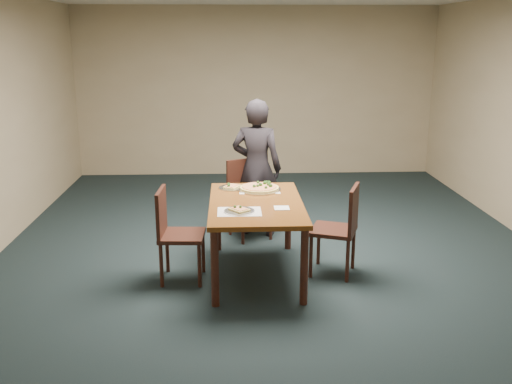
{
  "coord_description": "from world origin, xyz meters",
  "views": [
    {
      "loc": [
        -0.45,
        -5.66,
        2.3
      ],
      "look_at": [
        -0.21,
        -0.36,
        0.85
      ],
      "focal_mm": 40.0,
      "sensor_mm": 36.0,
      "label": 1
    }
  ],
  "objects_px": {
    "chair_left": "(174,229)",
    "pizza_pan": "(260,188)",
    "slice_plate_near": "(239,210)",
    "slice_plate_far": "(232,187)",
    "diner": "(257,168)",
    "chair_right": "(341,225)",
    "dining_table": "(256,211)",
    "chair_far": "(247,194)"
  },
  "relations": [
    {
      "from": "chair_far",
      "to": "slice_plate_near",
      "type": "height_order",
      "value": "chair_far"
    },
    {
      "from": "chair_far",
      "to": "chair_left",
      "type": "relative_size",
      "value": 1.0
    },
    {
      "from": "dining_table",
      "to": "pizza_pan",
      "type": "relative_size",
      "value": 3.34
    },
    {
      "from": "chair_far",
      "to": "pizza_pan",
      "type": "bearing_deg",
      "value": -105.1
    },
    {
      "from": "pizza_pan",
      "to": "slice_plate_near",
      "type": "bearing_deg",
      "value": -106.61
    },
    {
      "from": "chair_far",
      "to": "slice_plate_far",
      "type": "xyz_separation_m",
      "value": [
        -0.18,
        -0.63,
        0.25
      ]
    },
    {
      "from": "chair_right",
      "to": "diner",
      "type": "relative_size",
      "value": 0.56
    },
    {
      "from": "diner",
      "to": "slice_plate_near",
      "type": "xyz_separation_m",
      "value": [
        -0.23,
        -1.53,
        -0.05
      ]
    },
    {
      "from": "diner",
      "to": "slice_plate_far",
      "type": "distance_m",
      "value": 0.75
    },
    {
      "from": "pizza_pan",
      "to": "slice_plate_near",
      "type": "relative_size",
      "value": 1.6
    },
    {
      "from": "dining_table",
      "to": "chair_left",
      "type": "relative_size",
      "value": 1.65
    },
    {
      "from": "dining_table",
      "to": "slice_plate_near",
      "type": "relative_size",
      "value": 5.36
    },
    {
      "from": "chair_far",
      "to": "diner",
      "type": "distance_m",
      "value": 0.32
    },
    {
      "from": "dining_table",
      "to": "chair_left",
      "type": "distance_m",
      "value": 0.81
    },
    {
      "from": "pizza_pan",
      "to": "slice_plate_far",
      "type": "xyz_separation_m",
      "value": [
        -0.29,
        0.08,
        -0.01
      ]
    },
    {
      "from": "diner",
      "to": "pizza_pan",
      "type": "height_order",
      "value": "diner"
    },
    {
      "from": "chair_right",
      "to": "diner",
      "type": "xyz_separation_m",
      "value": [
        -0.77,
        1.25,
        0.29
      ]
    },
    {
      "from": "chair_right",
      "to": "chair_far",
      "type": "bearing_deg",
      "value": -122.7
    },
    {
      "from": "pizza_pan",
      "to": "dining_table",
      "type": "bearing_deg",
      "value": -97.47
    },
    {
      "from": "slice_plate_far",
      "to": "chair_far",
      "type": "bearing_deg",
      "value": 73.88
    },
    {
      "from": "chair_right",
      "to": "diner",
      "type": "height_order",
      "value": "diner"
    },
    {
      "from": "chair_far",
      "to": "pizza_pan",
      "type": "relative_size",
      "value": 2.03
    },
    {
      "from": "chair_left",
      "to": "pizza_pan",
      "type": "xyz_separation_m",
      "value": [
        0.85,
        0.54,
        0.26
      ]
    },
    {
      "from": "chair_left",
      "to": "slice_plate_near",
      "type": "relative_size",
      "value": 3.25
    },
    {
      "from": "chair_far",
      "to": "slice_plate_far",
      "type": "height_order",
      "value": "chair_far"
    },
    {
      "from": "pizza_pan",
      "to": "slice_plate_far",
      "type": "bearing_deg",
      "value": 163.9
    },
    {
      "from": "chair_left",
      "to": "chair_far",
      "type": "bearing_deg",
      "value": -27.6
    },
    {
      "from": "slice_plate_near",
      "to": "chair_left",
      "type": "bearing_deg",
      "value": 160.83
    },
    {
      "from": "diner",
      "to": "slice_plate_near",
      "type": "bearing_deg",
      "value": 97.05
    },
    {
      "from": "dining_table",
      "to": "slice_plate_far",
      "type": "relative_size",
      "value": 5.36
    },
    {
      "from": "diner",
      "to": "chair_left",
      "type": "bearing_deg",
      "value": 72.38
    },
    {
      "from": "dining_table",
      "to": "pizza_pan",
      "type": "height_order",
      "value": "pizza_pan"
    },
    {
      "from": "chair_left",
      "to": "chair_right",
      "type": "height_order",
      "value": "same"
    },
    {
      "from": "dining_table",
      "to": "chair_left",
      "type": "xyz_separation_m",
      "value": [
        -0.79,
        -0.09,
        -0.14
      ]
    },
    {
      "from": "chair_right",
      "to": "slice_plate_near",
      "type": "xyz_separation_m",
      "value": [
        -1.01,
        -0.28,
        0.25
      ]
    },
    {
      "from": "dining_table",
      "to": "diner",
      "type": "relative_size",
      "value": 0.93
    },
    {
      "from": "chair_far",
      "to": "slice_plate_near",
      "type": "bearing_deg",
      "value": -118.21
    },
    {
      "from": "chair_left",
      "to": "pizza_pan",
      "type": "bearing_deg",
      "value": -54.59
    },
    {
      "from": "pizza_pan",
      "to": "diner",
      "type": "bearing_deg",
      "value": 89.52
    },
    {
      "from": "diner",
      "to": "slice_plate_near",
      "type": "height_order",
      "value": "diner"
    },
    {
      "from": "diner",
      "to": "slice_plate_near",
      "type": "distance_m",
      "value": 1.54
    },
    {
      "from": "chair_right",
      "to": "slice_plate_near",
      "type": "relative_size",
      "value": 3.25
    }
  ]
}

